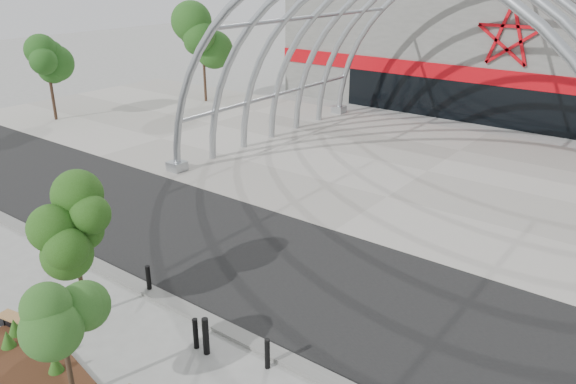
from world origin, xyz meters
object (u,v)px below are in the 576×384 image
object	(u,v)px
street_tree_0	(73,229)
bollard_2	(206,336)
bench_0	(24,326)
street_tree_1	(57,301)

from	to	relation	value
street_tree_0	bollard_2	bearing A→B (deg)	12.74
street_tree_0	bench_0	distance (m)	3.11
street_tree_0	bollard_2	xyz separation A→B (m)	(4.04, 0.91, -2.27)
street_tree_0	street_tree_1	world-z (taller)	street_tree_0
street_tree_1	street_tree_0	bearing A→B (deg)	141.25
bollard_2	street_tree_0	bearing A→B (deg)	-167.26
street_tree_0	bench_0	xyz separation A→B (m)	(-0.71, -1.49, -2.63)
bench_0	street_tree_0	bearing A→B (deg)	64.70
street_tree_0	bench_0	size ratio (longest dim) A/B	2.14
bollard_2	bench_0	bearing A→B (deg)	-153.12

